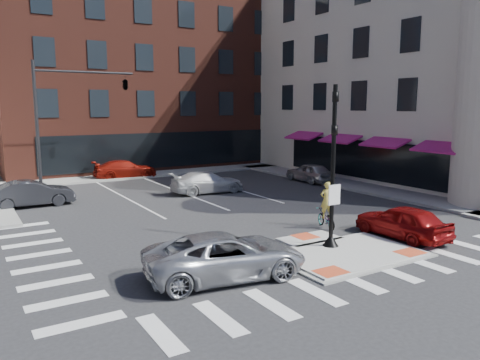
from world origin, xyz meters
TOP-DOWN VIEW (x-y plane):
  - ground at (0.00, 0.00)m, footprint 120.00×120.00m
  - refuge_island at (0.00, -0.26)m, footprint 5.40×4.65m
  - sidewalk_e at (10.80, 10.00)m, footprint 3.00×24.00m
  - sidewalk_n at (3.00, 22.00)m, footprint 26.00×3.00m
  - building_n at (3.00, 31.99)m, footprint 24.40×18.40m
  - building_e at (21.54, 11.50)m, footprint 21.90×23.90m
  - building_far_left at (-4.00, 52.00)m, footprint 10.00×12.00m
  - building_far_right at (9.00, 54.00)m, footprint 12.00×12.00m
  - signal_pole at (0.00, 0.40)m, footprint 0.60×0.60m
  - mast_arm_signal at (-3.47, 18.00)m, footprint 6.10×2.24m
  - silver_suv at (-4.85, -0.12)m, footprint 5.42×3.13m
  - red_sedan at (3.50, 0.00)m, footprint 1.69×4.06m
  - white_pickup at (1.33, 13.00)m, footprint 4.67×2.13m
  - bg_car_dark at (-8.50, 14.41)m, footprint 4.28×1.51m
  - bg_car_silver at (9.50, 13.00)m, footprint 1.64×4.00m
  - bg_car_red at (-1.11, 21.50)m, footprint 4.72×2.20m
  - cyclist at (1.91, 2.80)m, footprint 0.99×1.70m

SIDE VIEW (x-z plane):
  - ground at x=0.00m, z-range 0.00..0.00m
  - refuge_island at x=0.00m, z-range -0.01..0.11m
  - sidewalk_e at x=10.80m, z-range 0.00..0.15m
  - sidewalk_n at x=3.00m, z-range 0.00..0.15m
  - white_pickup at x=1.33m, z-range 0.00..1.33m
  - bg_car_red at x=-1.11m, z-range 0.00..1.33m
  - bg_car_silver at x=9.50m, z-range 0.00..1.36m
  - red_sedan at x=3.50m, z-range 0.00..1.37m
  - cyclist at x=1.91m, z-range -0.34..1.73m
  - bg_car_dark at x=-8.50m, z-range 0.00..1.41m
  - silver_suv at x=-4.85m, z-range 0.00..1.42m
  - signal_pole at x=0.00m, z-range -0.63..5.35m
  - building_far_left at x=-4.00m, z-range 0.00..10.00m
  - building_far_right at x=9.00m, z-range 0.00..12.00m
  - mast_arm_signal at x=-3.47m, z-range 2.21..10.21m
  - building_n at x=3.00m, z-range 0.05..15.55m
  - building_e at x=21.54m, z-range -0.81..16.89m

